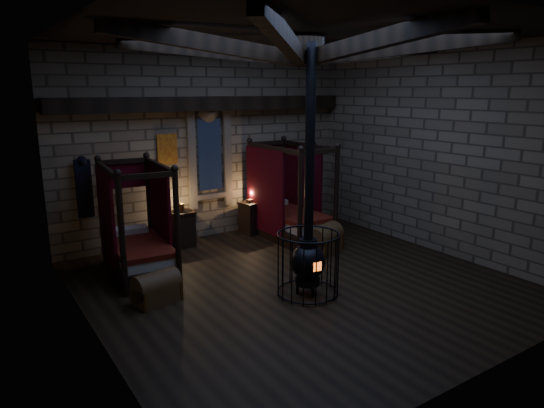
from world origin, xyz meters
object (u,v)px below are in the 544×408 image
bed_right (289,215)px  trunk_left (157,288)px  stove (308,258)px  bed_left (138,246)px  trunk_right (324,239)px

bed_right → trunk_left: (-3.82, -1.71, -0.30)m
trunk_left → stove: 2.51m
stove → bed_left: bearing=133.0°
stove → trunk_right: bearing=47.9°
bed_right → bed_left: bearing=-176.9°
bed_left → trunk_left: size_ratio=2.59×
bed_right → trunk_right: bearing=-88.8°
stove → trunk_left: bearing=158.5°
bed_left → bed_right: (3.62, 0.25, 0.03)m
bed_left → bed_right: bearing=8.9°
bed_left → stove: size_ratio=0.50×
bed_right → stove: size_ratio=0.53×
trunk_left → trunk_right: bearing=-4.1°
trunk_right → stove: bearing=-157.2°
bed_right → trunk_left: 4.19m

